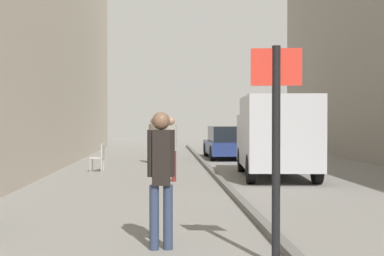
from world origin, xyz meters
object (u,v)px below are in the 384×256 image
object	(u,v)px
pedestrian_mid_block	(171,144)
parked_car	(227,143)
pedestrian_main_foreground	(161,170)
cafe_chair_near_window	(99,155)
street_sign_post	(276,135)
pedestrian_far_crossing	(153,137)
delivery_van	(276,135)

from	to	relation	value
pedestrian_mid_block	parked_car	world-z (taller)	pedestrian_mid_block
pedestrian_main_foreground	cafe_chair_near_window	distance (m)	10.69
street_sign_post	pedestrian_far_crossing	bearing A→B (deg)	-76.18
pedestrian_mid_block	cafe_chair_near_window	size ratio (longest dim) A/B	1.94
cafe_chair_near_window	pedestrian_far_crossing	bearing A→B (deg)	-24.84
pedestrian_main_foreground	delivery_van	xyz separation A→B (m)	(3.42, 8.49, 0.23)
pedestrian_mid_block	delivery_van	xyz separation A→B (m)	(3.17, 0.84, 0.24)
pedestrian_far_crossing	pedestrian_main_foreground	bearing A→B (deg)	-91.96
pedestrian_main_foreground	parked_car	bearing A→B (deg)	77.32
parked_car	street_sign_post	world-z (taller)	street_sign_post
delivery_van	street_sign_post	xyz separation A→B (m)	(-2.06, -9.32, 0.25)
parked_car	pedestrian_mid_block	bearing A→B (deg)	-107.84
parked_car	street_sign_post	xyz separation A→B (m)	(-1.58, -17.18, 0.83)
delivery_van	parked_car	distance (m)	7.90
pedestrian_far_crossing	parked_car	xyz separation A→B (m)	(3.28, 2.73, -0.33)
pedestrian_mid_block	parked_car	size ratio (longest dim) A/B	0.43
pedestrian_far_crossing	delivery_van	bearing A→B (deg)	-57.13
delivery_van	street_sign_post	bearing A→B (deg)	-98.09
pedestrian_main_foreground	street_sign_post	world-z (taller)	street_sign_post
pedestrian_mid_block	parked_car	xyz separation A→B (m)	(2.69, 8.71, -0.34)
pedestrian_mid_block	cafe_chair_near_window	world-z (taller)	pedestrian_mid_block
pedestrian_main_foreground	delivery_van	world-z (taller)	delivery_van
pedestrian_main_foreground	pedestrian_far_crossing	xyz separation A→B (m)	(-0.35, 13.62, -0.02)
pedestrian_mid_block	cafe_chair_near_window	xyz separation A→B (m)	(-2.33, 2.83, -0.51)
pedestrian_main_foreground	pedestrian_far_crossing	bearing A→B (deg)	88.96
cafe_chair_near_window	street_sign_post	bearing A→B (deg)	-158.95
pedestrian_far_crossing	street_sign_post	distance (m)	14.56
street_sign_post	pedestrian_main_foreground	bearing A→B (deg)	-24.31
pedestrian_mid_block	pedestrian_far_crossing	world-z (taller)	pedestrian_mid_block
pedestrian_mid_block	parked_car	bearing A→B (deg)	74.58
pedestrian_far_crossing	delivery_van	xyz separation A→B (m)	(3.76, -5.13, 0.25)
pedestrian_main_foreground	street_sign_post	size ratio (longest dim) A/B	0.71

